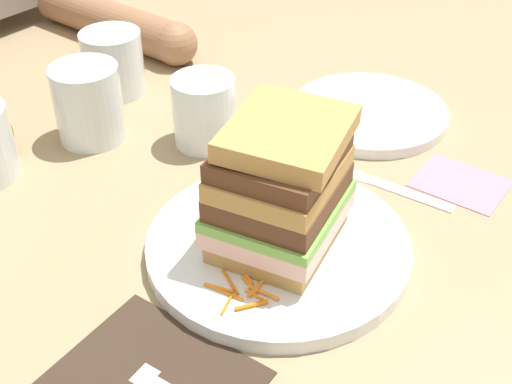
# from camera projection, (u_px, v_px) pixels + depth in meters

# --- Properties ---
(ground_plane) EXTENTS (3.00, 3.00, 0.00)m
(ground_plane) POSITION_uv_depth(u_px,v_px,m) (259.00, 243.00, 0.65)
(ground_plane) COLOR #9E8460
(main_plate) EXTENTS (0.25, 0.25, 0.02)m
(main_plate) POSITION_uv_depth(u_px,v_px,m) (281.00, 244.00, 0.63)
(main_plate) COLOR white
(main_plate) RESTS_ON ground_plane
(sandwich) EXTENTS (0.15, 0.13, 0.13)m
(sandwich) POSITION_uv_depth(u_px,v_px,m) (283.00, 186.00, 0.59)
(sandwich) COLOR tan
(sandwich) RESTS_ON main_plate
(carrot_shred_0) EXTENTS (0.01, 0.02, 0.00)m
(carrot_shred_0) POSITION_uv_depth(u_px,v_px,m) (247.00, 277.00, 0.58)
(carrot_shred_0) COLOR orange
(carrot_shred_0) RESTS_ON main_plate
(carrot_shred_1) EXTENTS (0.01, 0.03, 0.00)m
(carrot_shred_1) POSITION_uv_depth(u_px,v_px,m) (227.00, 293.00, 0.57)
(carrot_shred_1) COLOR orange
(carrot_shred_1) RESTS_ON main_plate
(carrot_shred_2) EXTENTS (0.02, 0.03, 0.00)m
(carrot_shred_2) POSITION_uv_depth(u_px,v_px,m) (230.00, 282.00, 0.58)
(carrot_shred_2) COLOR orange
(carrot_shred_2) RESTS_ON main_plate
(carrot_shred_3) EXTENTS (0.03, 0.02, 0.00)m
(carrot_shred_3) POSITION_uv_depth(u_px,v_px,m) (252.00, 305.00, 0.56)
(carrot_shred_3) COLOR orange
(carrot_shred_3) RESTS_ON main_plate
(carrot_shred_4) EXTENTS (0.03, 0.01, 0.00)m
(carrot_shred_4) POSITION_uv_depth(u_px,v_px,m) (259.00, 285.00, 0.58)
(carrot_shred_4) COLOR orange
(carrot_shred_4) RESTS_ON main_plate
(carrot_shred_5) EXTENTS (0.01, 0.02, 0.00)m
(carrot_shred_5) POSITION_uv_depth(u_px,v_px,m) (250.00, 285.00, 0.58)
(carrot_shred_5) COLOR orange
(carrot_shred_5) RESTS_ON main_plate
(carrot_shred_6) EXTENTS (0.01, 0.03, 0.00)m
(carrot_shred_6) POSITION_uv_depth(u_px,v_px,m) (264.00, 293.00, 0.57)
(carrot_shred_6) COLOR orange
(carrot_shred_6) RESTS_ON main_plate
(carrot_shred_7) EXTENTS (0.00, 0.02, 0.00)m
(carrot_shred_7) POSITION_uv_depth(u_px,v_px,m) (254.00, 295.00, 0.57)
(carrot_shred_7) COLOR orange
(carrot_shred_7) RESTS_ON main_plate
(carrot_shred_8) EXTENTS (0.02, 0.01, 0.00)m
(carrot_shred_8) POSITION_uv_depth(u_px,v_px,m) (227.00, 304.00, 0.56)
(carrot_shred_8) COLOR orange
(carrot_shred_8) RESTS_ON main_plate
(carrot_shred_9) EXTENTS (0.01, 0.03, 0.00)m
(carrot_shred_9) POSITION_uv_depth(u_px,v_px,m) (219.00, 288.00, 0.57)
(carrot_shred_9) COLOR orange
(carrot_shred_9) RESTS_ON main_plate
(carrot_shred_10) EXTENTS (0.02, 0.01, 0.00)m
(carrot_shred_10) POSITION_uv_depth(u_px,v_px,m) (328.00, 199.00, 0.68)
(carrot_shred_10) COLOR orange
(carrot_shred_10) RESTS_ON main_plate
(carrot_shred_11) EXTENTS (0.02, 0.02, 0.00)m
(carrot_shred_11) POSITION_uv_depth(u_px,v_px,m) (329.00, 188.00, 0.69)
(carrot_shred_11) COLOR orange
(carrot_shred_11) RESTS_ON main_plate
(carrot_shred_12) EXTENTS (0.02, 0.02, 0.00)m
(carrot_shred_12) POSITION_uv_depth(u_px,v_px,m) (326.00, 194.00, 0.68)
(carrot_shred_12) COLOR orange
(carrot_shred_12) RESTS_ON main_plate
(carrot_shred_13) EXTENTS (0.01, 0.03, 0.00)m
(carrot_shred_13) POSITION_uv_depth(u_px,v_px,m) (300.00, 194.00, 0.68)
(carrot_shred_13) COLOR orange
(carrot_shred_13) RESTS_ON main_plate
(carrot_shred_14) EXTENTS (0.02, 0.00, 0.00)m
(carrot_shred_14) POSITION_uv_depth(u_px,v_px,m) (329.00, 178.00, 0.70)
(carrot_shred_14) COLOR orange
(carrot_shred_14) RESTS_ON main_plate
(carrot_shred_15) EXTENTS (0.03, 0.02, 0.00)m
(carrot_shred_15) POSITION_uv_depth(u_px,v_px,m) (329.00, 184.00, 0.70)
(carrot_shred_15) COLOR orange
(carrot_shred_15) RESTS_ON main_plate
(carrot_shred_16) EXTENTS (0.02, 0.02, 0.00)m
(carrot_shred_16) POSITION_uv_depth(u_px,v_px,m) (297.00, 188.00, 0.69)
(carrot_shred_16) COLOR orange
(carrot_shred_16) RESTS_ON main_plate
(carrot_shred_17) EXTENTS (0.02, 0.01, 0.00)m
(carrot_shred_17) POSITION_uv_depth(u_px,v_px,m) (302.00, 179.00, 0.70)
(carrot_shred_17) COLOR orange
(carrot_shred_17) RESTS_ON main_plate
(carrot_shred_18) EXTENTS (0.02, 0.02, 0.00)m
(carrot_shred_18) POSITION_uv_depth(u_px,v_px,m) (325.00, 177.00, 0.71)
(carrot_shred_18) COLOR orange
(carrot_shred_18) RESTS_ON main_plate
(carrot_shred_19) EXTENTS (0.03, 0.00, 0.00)m
(carrot_shred_19) POSITION_uv_depth(u_px,v_px,m) (297.00, 181.00, 0.70)
(carrot_shred_19) COLOR orange
(carrot_shred_19) RESTS_ON main_plate
(napkin_dark) EXTENTS (0.13, 0.16, 0.00)m
(napkin_dark) POSITION_uv_depth(u_px,v_px,m) (153.00, 381.00, 0.51)
(napkin_dark) COLOR #38281E
(napkin_dark) RESTS_ON ground_plane
(knife) EXTENTS (0.03, 0.20, 0.00)m
(knife) POSITION_uv_depth(u_px,v_px,m) (372.00, 180.00, 0.73)
(knife) COLOR silver
(knife) RESTS_ON ground_plane
(juice_glass) EXTENTS (0.07, 0.07, 0.08)m
(juice_glass) POSITION_uv_depth(u_px,v_px,m) (204.00, 114.00, 0.77)
(juice_glass) COLOR white
(juice_glass) RESTS_ON ground_plane
(empty_tumbler_1) EXTENTS (0.08, 0.08, 0.09)m
(empty_tumbler_1) POSITION_uv_depth(u_px,v_px,m) (88.00, 103.00, 0.78)
(empty_tumbler_1) COLOR silver
(empty_tumbler_1) RESTS_ON ground_plane
(empty_tumbler_2) EXTENTS (0.08, 0.08, 0.08)m
(empty_tumbler_2) POSITION_uv_depth(u_px,v_px,m) (113.00, 63.00, 0.87)
(empty_tumbler_2) COLOR silver
(empty_tumbler_2) RESTS_ON ground_plane
(side_plate) EXTENTS (0.20, 0.20, 0.01)m
(side_plate) POSITION_uv_depth(u_px,v_px,m) (369.00, 113.00, 0.84)
(side_plate) COLOR white
(side_plate) RESTS_ON ground_plane
(napkin_pink) EXTENTS (0.08, 0.10, 0.00)m
(napkin_pink) POSITION_uv_depth(u_px,v_px,m) (460.00, 183.00, 0.73)
(napkin_pink) COLOR pink
(napkin_pink) RESTS_ON ground_plane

